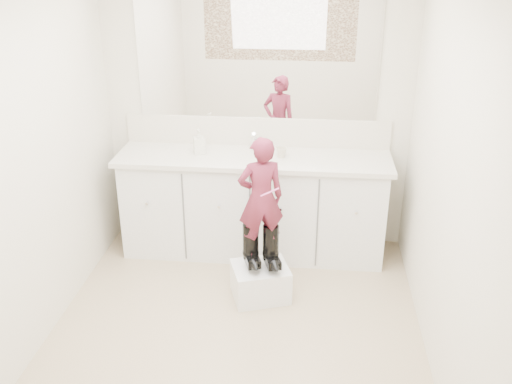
# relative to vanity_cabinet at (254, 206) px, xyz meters

# --- Properties ---
(floor) EXTENTS (3.00, 3.00, 0.00)m
(floor) POSITION_rel_vanity_cabinet_xyz_m (0.00, -1.23, -0.42)
(floor) COLOR #988A63
(floor) RESTS_ON ground
(wall_back) EXTENTS (2.60, 0.00, 2.60)m
(wall_back) POSITION_rel_vanity_cabinet_xyz_m (0.00, 0.27, 0.77)
(wall_back) COLOR beige
(wall_back) RESTS_ON floor
(wall_front) EXTENTS (2.60, 0.00, 2.60)m
(wall_front) POSITION_rel_vanity_cabinet_xyz_m (0.00, -2.73, 0.77)
(wall_front) COLOR beige
(wall_front) RESTS_ON floor
(wall_left) EXTENTS (0.00, 3.00, 3.00)m
(wall_left) POSITION_rel_vanity_cabinet_xyz_m (-1.30, -1.23, 0.78)
(wall_left) COLOR beige
(wall_left) RESTS_ON floor
(wall_right) EXTENTS (0.00, 3.00, 3.00)m
(wall_right) POSITION_rel_vanity_cabinet_xyz_m (1.30, -1.23, 0.78)
(wall_right) COLOR beige
(wall_right) RESTS_ON floor
(vanity_cabinet) EXTENTS (2.20, 0.55, 0.85)m
(vanity_cabinet) POSITION_rel_vanity_cabinet_xyz_m (0.00, 0.00, 0.00)
(vanity_cabinet) COLOR silver
(vanity_cabinet) RESTS_ON floor
(countertop) EXTENTS (2.28, 0.58, 0.04)m
(countertop) POSITION_rel_vanity_cabinet_xyz_m (0.00, -0.01, 0.45)
(countertop) COLOR beige
(countertop) RESTS_ON vanity_cabinet
(backsplash) EXTENTS (2.28, 0.03, 0.25)m
(backsplash) POSITION_rel_vanity_cabinet_xyz_m (0.00, 0.26, 0.59)
(backsplash) COLOR beige
(backsplash) RESTS_ON countertop
(mirror) EXTENTS (2.00, 0.02, 1.00)m
(mirror) POSITION_rel_vanity_cabinet_xyz_m (0.00, 0.26, 1.22)
(mirror) COLOR white
(mirror) RESTS_ON wall_back
(dot_panel) EXTENTS (2.00, 0.01, 1.20)m
(dot_panel) POSITION_rel_vanity_cabinet_xyz_m (0.00, -2.71, 1.22)
(dot_panel) COLOR #472819
(dot_panel) RESTS_ON wall_front
(faucet) EXTENTS (0.08, 0.08, 0.10)m
(faucet) POSITION_rel_vanity_cabinet_xyz_m (0.00, 0.15, 0.52)
(faucet) COLOR silver
(faucet) RESTS_ON countertop
(cup) EXTENTS (0.10, 0.10, 0.08)m
(cup) POSITION_rel_vanity_cabinet_xyz_m (0.23, -0.01, 0.51)
(cup) COLOR beige
(cup) RESTS_ON countertop
(soap_bottle) EXTENTS (0.12, 0.12, 0.20)m
(soap_bottle) POSITION_rel_vanity_cabinet_xyz_m (-0.46, 0.02, 0.57)
(soap_bottle) COLOR beige
(soap_bottle) RESTS_ON countertop
(step_stool) EXTENTS (0.50, 0.46, 0.26)m
(step_stool) POSITION_rel_vanity_cabinet_xyz_m (0.13, -0.72, -0.29)
(step_stool) COLOR white
(step_stool) RESTS_ON floor
(boot_left) EXTENTS (0.19, 0.26, 0.34)m
(boot_left) POSITION_rel_vanity_cabinet_xyz_m (0.05, -0.70, 0.01)
(boot_left) COLOR black
(boot_left) RESTS_ON step_stool
(boot_right) EXTENTS (0.19, 0.26, 0.34)m
(boot_right) POSITION_rel_vanity_cabinet_xyz_m (0.20, -0.70, 0.01)
(boot_right) COLOR black
(boot_right) RESTS_ON step_stool
(toddler) EXTENTS (0.39, 0.32, 0.93)m
(toddler) POSITION_rel_vanity_cabinet_xyz_m (0.13, -0.70, 0.40)
(toddler) COLOR #A53250
(toddler) RESTS_ON step_stool
(toothbrush) EXTENTS (0.13, 0.05, 0.06)m
(toothbrush) POSITION_rel_vanity_cabinet_xyz_m (0.20, -0.78, 0.49)
(toothbrush) COLOR pink
(toothbrush) RESTS_ON toddler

